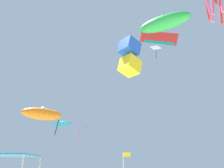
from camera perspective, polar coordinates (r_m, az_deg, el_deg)
canopy_tent at (r=13.73m, az=-24.21°, el=-15.76°), size 2.84×2.86×2.59m
banner_flag at (r=19.54m, az=2.98°, el=-19.52°), size 0.61×0.06×3.10m
kite_diamond_purple at (r=33.59m, az=-7.91°, el=-9.89°), size 2.70×2.73×3.06m
kite_inflatable_orange at (r=28.74m, az=-16.41°, el=-6.86°), size 4.94×3.92×1.94m
kite_delta_teal at (r=43.97m, az=-11.80°, el=-9.02°), size 4.69×4.66×2.99m
kite_parafoil_red at (r=40.35m, az=11.08°, el=10.72°), size 5.88×3.50×3.96m
kite_box_blue at (r=23.22m, az=4.24°, el=6.55°), size 2.47×2.43×3.71m
kite_diamond_white at (r=44.60m, az=10.43°, el=8.45°), size 2.23×2.23×2.27m
kite_inflatable_green at (r=21.20m, az=12.40°, el=14.21°), size 4.63×3.71×1.79m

